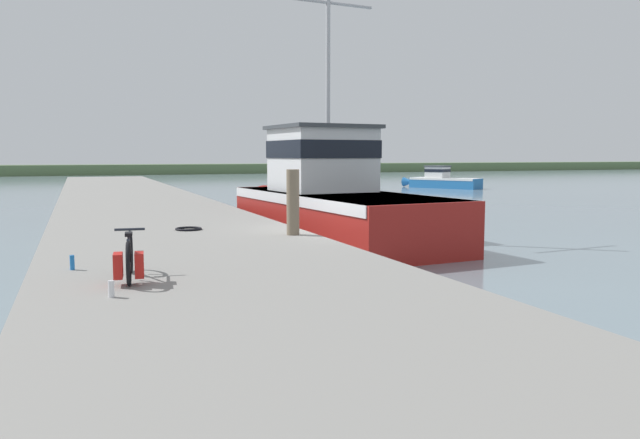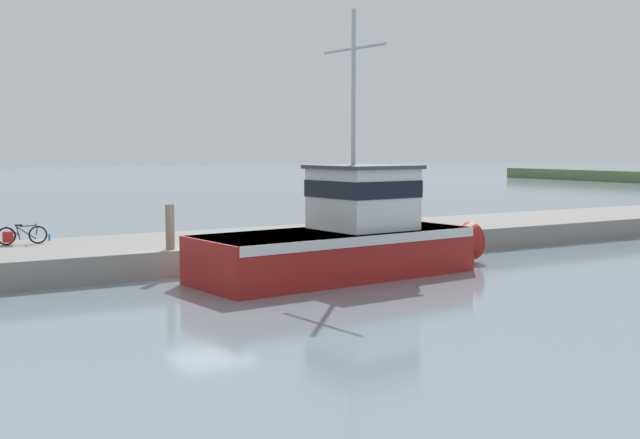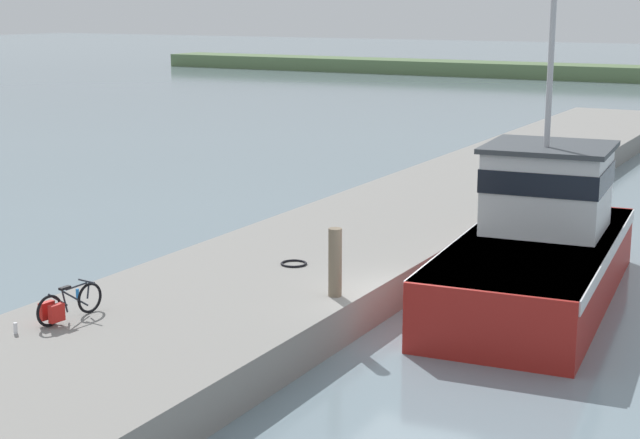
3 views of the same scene
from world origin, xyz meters
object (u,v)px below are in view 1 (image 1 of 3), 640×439
Objects in this scene: mooring_post at (293,202)px; water_bottle_by_bike at (72,263)px; bicycle_touring at (129,259)px; water_bottle_on_curb at (111,289)px; boat_green_anchored at (442,180)px; fishing_boat_main at (331,199)px.

mooring_post is 5.42m from water_bottle_by_bike.
mooring_post reaches higher than water_bottle_by_bike.
bicycle_touring is at bearing -57.71° from water_bottle_by_bike.
water_bottle_by_bike is 1.08× the size of water_bottle_on_curb.
bicycle_touring is 1.05m from water_bottle_on_curb.
boat_green_anchored reaches higher than water_bottle_by_bike.
fishing_boat_main reaches higher than bicycle_touring.
mooring_post is 6.33× the size of water_bottle_by_bike.
water_bottle_by_bike is (-27.33, -32.68, 0.35)m from boat_green_anchored.
water_bottle_on_curb is (-4.12, -5.01, -0.63)m from mooring_post.
boat_green_anchored is 27.72× the size of water_bottle_by_bike.
boat_green_anchored is at bearing 52.41° from water_bottle_on_curb.
bicycle_touring is 7.06× the size of water_bottle_by_bike.
fishing_boat_main reaches higher than water_bottle_by_bike.
fishing_boat_main is 51.95× the size of water_bottle_on_curb.
fishing_boat_main is 7.59× the size of mooring_post.
water_bottle_by_bike is (-4.60, -2.81, -0.62)m from mooring_post.
boat_green_anchored is at bearing 50.10° from water_bottle_by_bike.
boat_green_anchored is at bearing 46.35° from fishing_boat_main.
boat_green_anchored is 44.03m from water_bottle_on_curb.
mooring_post is 6.52m from water_bottle_on_curb.
water_bottle_by_bike is at bearing -148.60° from mooring_post.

